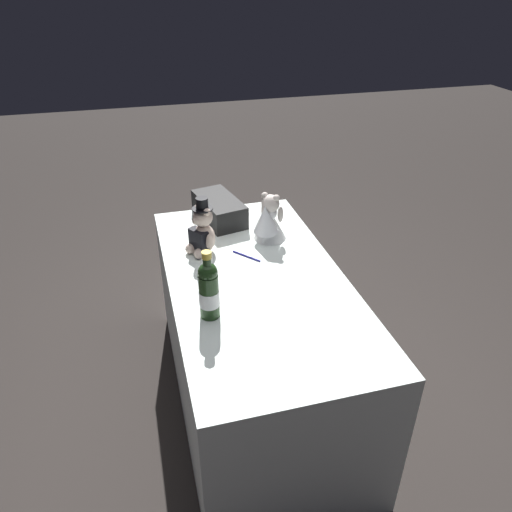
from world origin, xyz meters
TOP-DOWN VIEW (x-y plane):
  - ground_plane at (0.00, 0.00)m, footprint 12.00×12.00m
  - reception_table at (0.00, 0.00)m, footprint 1.43×0.73m
  - teddy_bear_groom at (0.26, 0.18)m, footprint 0.14×0.14m
  - teddy_bear_bride at (0.30, -0.14)m, footprint 0.20×0.20m
  - champagne_bottle at (-0.21, 0.23)m, footprint 0.08×0.08m
  - signing_pen at (0.17, 0.00)m, footprint 0.12×0.10m
  - gift_case_black at (0.56, 0.04)m, footprint 0.37×0.24m

SIDE VIEW (x-z plane):
  - ground_plane at x=0.00m, z-range 0.00..0.00m
  - reception_table at x=0.00m, z-range 0.00..0.71m
  - signing_pen at x=0.17m, z-range 0.71..0.72m
  - gift_case_black at x=0.56m, z-range 0.71..0.83m
  - teddy_bear_groom at x=0.26m, z-range 0.68..0.94m
  - teddy_bear_bride at x=0.30m, z-range 0.70..0.93m
  - champagne_bottle at x=-0.21m, z-range 0.69..0.96m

